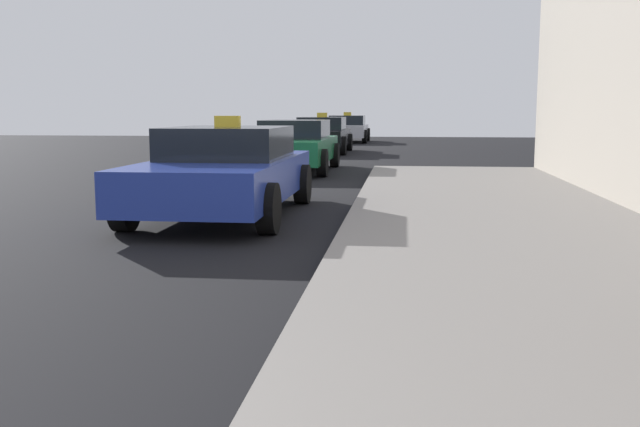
% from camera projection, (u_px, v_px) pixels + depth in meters
% --- Properties ---
extents(car_blue, '(2.05, 4.59, 1.43)m').
position_uv_depth(car_blue, '(225.00, 171.00, 10.27)').
color(car_blue, '#233899').
rests_on(car_blue, ground_plane).
extents(car_green, '(1.97, 4.56, 1.27)m').
position_uv_depth(car_green, '(294.00, 145.00, 17.83)').
color(car_green, '#196638').
rests_on(car_green, ground_plane).
extents(car_black, '(2.01, 4.48, 1.43)m').
position_uv_depth(car_black, '(322.00, 135.00, 25.76)').
color(car_black, black).
rests_on(car_black, ground_plane).
extents(car_silver, '(2.06, 4.28, 1.43)m').
position_uv_depth(car_silver, '(347.00, 129.00, 34.35)').
color(car_silver, '#B7B7BF').
rests_on(car_silver, ground_plane).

